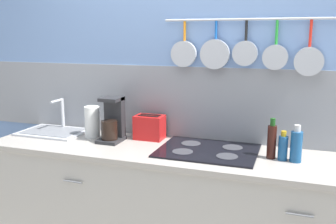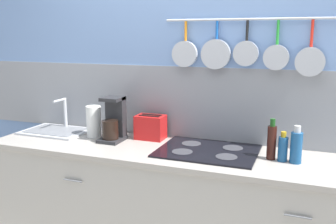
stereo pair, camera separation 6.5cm
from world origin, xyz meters
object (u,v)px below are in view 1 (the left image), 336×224
(paper_towel_roll, at_px, (92,122))
(coffee_maker, at_px, (113,123))
(toaster, at_px, (150,127))
(bottle_hot_sauce, at_px, (283,147))
(bottle_vinegar, at_px, (272,141))
(bottle_cooking_wine, at_px, (296,146))

(paper_towel_roll, xyz_separation_m, coffee_maker, (0.18, -0.03, 0.02))
(toaster, height_order, bottle_hot_sauce, bottle_hot_sauce)
(toaster, xyz_separation_m, bottle_vinegar, (0.87, -0.16, 0.02))
(bottle_hot_sauce, bearing_deg, coffee_maker, 177.76)
(coffee_maker, xyz_separation_m, bottle_vinegar, (1.11, -0.03, -0.02))
(toaster, bearing_deg, paper_towel_roll, -166.71)
(paper_towel_roll, bearing_deg, bottle_vinegar, -2.81)
(paper_towel_roll, relative_size, bottle_vinegar, 0.92)
(bottle_hot_sauce, distance_m, bottle_cooking_wine, 0.08)
(toaster, bearing_deg, bottle_cooking_wine, -10.09)
(coffee_maker, distance_m, bottle_cooking_wine, 1.25)
(toaster, bearing_deg, coffee_maker, -151.05)
(coffee_maker, relative_size, bottle_vinegar, 1.25)
(coffee_maker, bearing_deg, bottle_vinegar, -1.71)
(bottle_cooking_wine, bearing_deg, bottle_vinegar, 172.41)
(coffee_maker, xyz_separation_m, toaster, (0.23, 0.13, -0.04))
(bottle_vinegar, bearing_deg, bottle_hot_sauce, -10.78)
(bottle_cooking_wine, bearing_deg, toaster, 169.91)
(paper_towel_roll, distance_m, bottle_cooking_wine, 1.44)
(bottle_cooking_wine, bearing_deg, coffee_maker, 177.61)
(bottle_vinegar, height_order, bottle_cooking_wine, bottle_vinegar)
(coffee_maker, height_order, bottle_cooking_wine, coffee_maker)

